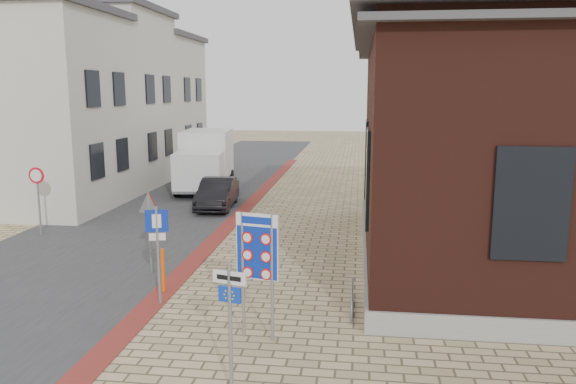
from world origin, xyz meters
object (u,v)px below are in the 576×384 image
at_px(essen_sign, 230,308).
at_px(sedan, 217,193).
at_px(bollard, 163,271).
at_px(parking_sign, 157,239).
at_px(box_truck, 205,160).
at_px(border_sign, 257,250).

bearing_deg(essen_sign, sedan, 119.75).
xyz_separation_m(sedan, bollard, (1.20, -10.09, -0.08)).
xyz_separation_m(parking_sign, bollard, (-0.20, 0.80, -1.02)).
relative_size(box_truck, essen_sign, 2.67).
xyz_separation_m(essen_sign, bollard, (-2.70, 4.30, -0.88)).
bearing_deg(border_sign, sedan, 120.38).
xyz_separation_m(sedan, parking_sign, (1.40, -10.89, 0.94)).
height_order(sedan, parking_sign, parking_sign).
bearing_deg(sedan, border_sign, -76.49).
relative_size(sedan, bollard, 3.47).
xyz_separation_m(box_truck, bollard, (2.87, -14.27, -0.97)).
height_order(sedan, essen_sign, essen_sign).
bearing_deg(parking_sign, bollard, 88.52).
distance_m(sedan, box_truck, 4.59).
distance_m(parking_sign, bollard, 1.31).
distance_m(border_sign, essen_sign, 2.04).
height_order(border_sign, parking_sign, border_sign).
bearing_deg(border_sign, bollard, 153.02).
relative_size(parking_sign, bollard, 2.10).
xyz_separation_m(sedan, border_sign, (4.00, -12.39, 1.21)).
bearing_deg(border_sign, parking_sign, 162.48).
bearing_deg(essen_sign, border_sign, 102.02).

